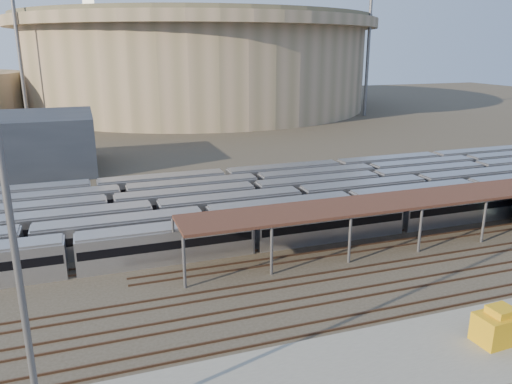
{
  "coord_description": "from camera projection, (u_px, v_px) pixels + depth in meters",
  "views": [
    {
      "loc": [
        -15.49,
        -40.49,
        21.63
      ],
      "look_at": [
        2.68,
        12.0,
        5.27
      ],
      "focal_mm": 35.0,
      "sensor_mm": 36.0,
      "label": 1
    }
  ],
  "objects": [
    {
      "name": "floodlight_2",
      "position": [
        368.0,
        49.0,
        154.46
      ],
      "size": [
        4.0,
        1.0,
        38.4
      ],
      "color": "slate",
      "rests_on": "ground"
    },
    {
      "name": "subway_trains",
      "position": [
        227.0,
        206.0,
        64.23
      ],
      "size": [
        127.85,
        23.9,
        3.6
      ],
      "color": "silver",
      "rests_on": "ground"
    },
    {
      "name": "floodlight_3",
      "position": [
        92.0,
        48.0,
        183.74
      ],
      "size": [
        4.0,
        1.0,
        38.4
      ],
      "color": "slate",
      "rests_on": "ground"
    },
    {
      "name": "yard_light_pole",
      "position": [
        17.0,
        266.0,
        24.29
      ],
      "size": [
        0.81,
        0.36,
        22.09
      ],
      "color": "slate",
      "rests_on": "apron"
    },
    {
      "name": "empty_tracks",
      "position": [
        291.0,
        305.0,
        43.12
      ],
      "size": [
        170.0,
        9.62,
        0.18
      ],
      "color": "#4C3323",
      "rests_on": "ground"
    },
    {
      "name": "floodlight_0",
      "position": [
        19.0,
        49.0,
        132.14
      ],
      "size": [
        4.0,
        1.0,
        38.4
      ],
      "color": "slate",
      "rests_on": "ground"
    },
    {
      "name": "ground",
      "position": [
        271.0,
        281.0,
        47.68
      ],
      "size": [
        420.0,
        420.0,
        0.0
      ],
      "primitive_type": "plane",
      "color": "#383026",
      "rests_on": "ground"
    },
    {
      "name": "inspection_shed",
      "position": [
        439.0,
        197.0,
        56.8
      ],
      "size": [
        60.3,
        6.0,
        5.3
      ],
      "color": "slate",
      "rests_on": "ground"
    },
    {
      "name": "yellow_equipment",
      "position": [
        499.0,
        327.0,
        37.36
      ],
      "size": [
        3.72,
        2.46,
        2.25
      ],
      "primitive_type": "cube",
      "rotation": [
        0.0,
        0.0,
        0.06
      ],
      "color": "#C99312",
      "rests_on": "apron"
    },
    {
      "name": "stadium",
      "position": [
        198.0,
        60.0,
        177.78
      ],
      "size": [
        124.0,
        124.0,
        32.5
      ],
      "color": "gray",
      "rests_on": "ground"
    }
  ]
}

